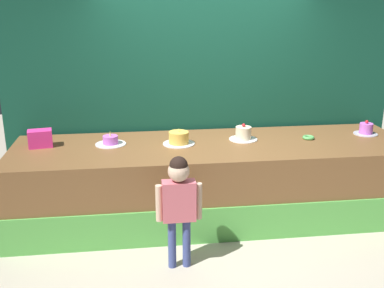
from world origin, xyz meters
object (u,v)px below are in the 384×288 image
Objects in this scene: pink_box at (40,139)px; cake_center_right at (243,134)px; child_figure at (179,197)px; donut at (308,137)px; cake_far_left at (111,141)px; cake_center_left at (179,138)px; cake_far_right at (366,129)px.

cake_center_right reaches higher than pink_box.
child_figure reaches higher than pink_box.
donut is 2.22m from cake_far_left.
cake_far_left is (-2.22, 0.08, 0.02)m from donut.
child_figure is at bearing -39.83° from pink_box.
cake_far_left is 0.74m from cake_center_left.
cake_far_right is at bearing 26.22° from child_figure.
cake_center_right is 1.48m from cake_far_right.
child_figure reaches higher than cake_center_left.
cake_far_left is 1.21× the size of cake_far_right.
child_figure is at bearing -127.13° from cake_center_right.
donut is 0.38× the size of cake_center_left.
cake_far_left is 2.95m from cake_far_right.
cake_far_right is (3.69, 0.00, -0.03)m from pink_box.
cake_far_right is (2.32, 1.14, 0.22)m from child_figure.
cake_center_right is at bearing -0.28° from cake_far_left.
cake_center_left is (1.48, -0.09, -0.03)m from pink_box.
cake_center_left reaches higher than cake_far_left.
cake_center_right reaches higher than cake_far_right.
cake_center_right reaches higher than donut.
cake_center_right is (-0.74, 0.07, 0.05)m from donut.
donut is (2.95, -0.10, -0.07)m from pink_box.
pink_box reaches higher than cake_far_right.
cake_far_right is at bearing 0.05° from pink_box.
cake_center_left is (-1.48, 0.00, 0.05)m from donut.
cake_center_right is (1.48, -0.01, 0.03)m from cake_far_left.
cake_center_left is at bearing 179.88° from donut.
cake_far_left is (0.74, -0.02, -0.05)m from pink_box.
child_figure reaches higher than cake_far_right.
cake_center_right is (0.74, 0.07, 0.00)m from cake_center_left.
cake_center_left is at bearing -3.64° from pink_box.
pink_box is (-1.37, 1.14, 0.26)m from child_figure.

